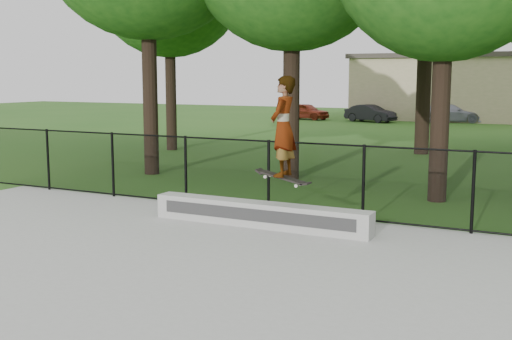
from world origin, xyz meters
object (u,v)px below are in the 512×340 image
object	(u,v)px
skater_airborne	(283,128)
car_c	(451,113)
car_a	(306,111)
car_b	(370,113)
grind_ledge	(259,214)

from	to	relation	value
skater_airborne	car_c	bearing A→B (deg)	94.42
skater_airborne	car_a	bearing A→B (deg)	111.36
car_b	car_a	bearing A→B (deg)	102.33
grind_ledge	skater_airborne	world-z (taller)	skater_airborne
car_b	car_c	bearing A→B (deg)	-48.93
grind_ledge	car_a	world-z (taller)	car_a
car_a	car_c	xyz separation A→B (m)	(9.11, 1.50, 0.04)
grind_ledge	car_a	size ratio (longest dim) A/B	1.36
grind_ledge	car_a	xyz separation A→B (m)	(-10.95, 29.22, 0.25)
car_a	car_c	distance (m)	9.23
grind_ledge	car_c	bearing A→B (deg)	93.42
grind_ledge	car_b	distance (m)	29.48
grind_ledge	car_b	world-z (taller)	car_b
car_a	car_b	size ratio (longest dim) A/B	1.06
car_a	car_c	world-z (taller)	car_c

